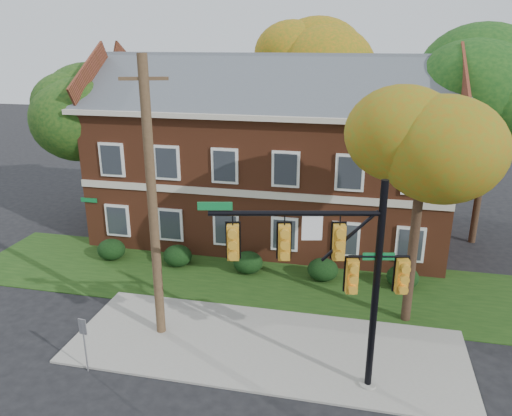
% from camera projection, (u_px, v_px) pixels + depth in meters
% --- Properties ---
extents(ground, '(120.00, 120.00, 0.00)m').
position_uv_depth(ground, '(260.00, 364.00, 16.94)').
color(ground, black).
rests_on(ground, ground).
extents(sidewalk, '(14.00, 5.00, 0.08)m').
position_uv_depth(sidewalk, '(265.00, 346.00, 17.85)').
color(sidewalk, gray).
rests_on(sidewalk, ground).
extents(grass_strip, '(30.00, 6.00, 0.04)m').
position_uv_depth(grass_strip, '(288.00, 283.00, 22.47)').
color(grass_strip, '#193811').
rests_on(grass_strip, ground).
extents(apartment_building, '(18.80, 8.80, 9.74)m').
position_uv_depth(apartment_building, '(270.00, 146.00, 26.78)').
color(apartment_building, brown).
rests_on(apartment_building, ground).
extents(hedge_far_left, '(1.40, 1.26, 1.05)m').
position_uv_depth(hedge_far_left, '(111.00, 249.00, 24.81)').
color(hedge_far_left, black).
rests_on(hedge_far_left, ground).
extents(hedge_left, '(1.40, 1.26, 1.05)m').
position_uv_depth(hedge_left, '(178.00, 256.00, 24.09)').
color(hedge_left, black).
rests_on(hedge_left, ground).
extents(hedge_center, '(1.40, 1.26, 1.05)m').
position_uv_depth(hedge_center, '(248.00, 262.00, 23.37)').
color(hedge_center, black).
rests_on(hedge_center, ground).
extents(hedge_right, '(1.40, 1.26, 1.05)m').
position_uv_depth(hedge_right, '(323.00, 270.00, 22.65)').
color(hedge_right, black).
rests_on(hedge_right, ground).
extents(hedge_far_right, '(1.40, 1.26, 1.05)m').
position_uv_depth(hedge_far_right, '(403.00, 277.00, 21.93)').
color(hedge_far_right, black).
rests_on(hedge_far_right, ground).
extents(tree_near_right, '(4.50, 4.25, 8.58)m').
position_uv_depth(tree_near_right, '(431.00, 155.00, 17.28)').
color(tree_near_right, black).
rests_on(tree_near_right, ground).
extents(tree_left_rear, '(5.40, 5.10, 8.88)m').
position_uv_depth(tree_left_rear, '(92.00, 112.00, 27.20)').
color(tree_left_rear, black).
rests_on(tree_left_rear, ground).
extents(tree_right_rear, '(6.30, 5.95, 10.62)m').
position_uv_depth(tree_right_rear, '(502.00, 90.00, 24.24)').
color(tree_right_rear, black).
rests_on(tree_right_rear, ground).
extents(tree_far_rear, '(6.84, 6.46, 11.52)m').
position_uv_depth(tree_far_rear, '(314.00, 65.00, 32.50)').
color(tree_far_rear, black).
rests_on(tree_far_rear, ground).
extents(traffic_signal, '(6.01, 1.48, 6.83)m').
position_uv_depth(traffic_signal, '(336.00, 266.00, 14.45)').
color(traffic_signal, gray).
rests_on(traffic_signal, ground).
extents(utility_pole, '(1.53, 0.56, 10.07)m').
position_uv_depth(utility_pole, '(152.00, 204.00, 17.11)').
color(utility_pole, '#463321').
rests_on(utility_pole, ground).
extents(sign_post, '(0.29, 0.07, 1.97)m').
position_uv_depth(sign_post, '(84.00, 336.00, 16.16)').
color(sign_post, slate).
rests_on(sign_post, ground).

